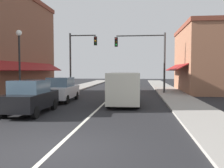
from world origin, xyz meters
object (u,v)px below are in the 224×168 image
Objects in this scene: parked_car_nearest_left at (31,97)px; street_lamp_left_near at (19,55)px; van_in_lane at (124,87)px; traffic_signal_mast_arm at (147,52)px; parked_car_second_left at (61,90)px; traffic_signal_left_corner at (79,54)px.

street_lamp_left_near is at bearing 125.67° from parked_car_nearest_left.
van_in_lane is 0.89× the size of traffic_signal_mast_arm.
parked_car_second_left is 3.96m from street_lamp_left_near.
traffic_signal_mast_arm is (6.41, 11.63, 3.11)m from parked_car_nearest_left.
traffic_signal_left_corner is (-0.65, 12.74, 3.13)m from parked_car_nearest_left.
traffic_signal_left_corner is at bearing 91.40° from parked_car_nearest_left.
parked_car_nearest_left and parked_car_second_left have the same top height.
parked_car_nearest_left is at bearing -90.97° from parked_car_second_left.
traffic_signal_left_corner reaches higher than van_in_lane.
traffic_signal_mast_arm is at bearing 76.02° from van_in_lane.
traffic_signal_left_corner is (-0.65, 7.75, 3.13)m from parked_car_second_left.
parked_car_second_left is 8.38m from traffic_signal_left_corner.
parked_car_second_left is (0.00, 5.00, 0.00)m from parked_car_nearest_left.
van_in_lane is 0.85× the size of traffic_signal_left_corner.
parked_car_second_left is 0.79× the size of van_in_lane.
van_in_lane is 10.68m from traffic_signal_left_corner.
street_lamp_left_near is at bearing -167.41° from van_in_lane.
parked_car_second_left is 9.73m from traffic_signal_mast_arm.
traffic_signal_mast_arm reaches higher than street_lamp_left_near.
parked_car_nearest_left is at bearing -52.81° from street_lamp_left_near.
van_in_lane reaches higher than parked_car_nearest_left.
traffic_signal_left_corner reaches higher than parked_car_second_left.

